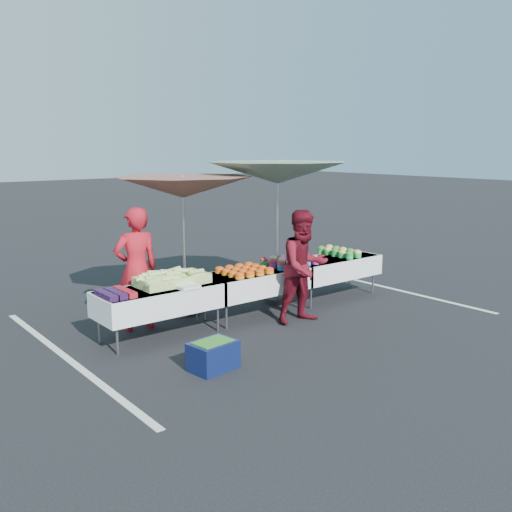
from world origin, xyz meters
TOP-DOWN VIEW (x-y plane):
  - ground at (0.00, 0.00)m, footprint 80.00×80.00m
  - stripe_left at (-3.20, 0.00)m, footprint 0.10×5.00m
  - stripe_right at (3.20, 0.00)m, footprint 0.10×5.00m
  - table_left at (-1.80, 0.00)m, footprint 1.86×0.81m
  - table_center at (0.00, 0.00)m, footprint 1.86×0.81m
  - table_right at (1.80, 0.00)m, footprint 1.86×0.81m
  - berry_punnets at (-2.51, -0.06)m, footprint 0.40×0.54m
  - corn_pile at (-1.56, 0.04)m, footprint 1.16×0.57m
  - plastic_bags at (-1.50, -0.30)m, footprint 0.30×0.25m
  - carrot_bowls at (-0.25, -0.01)m, footprint 0.75×0.69m
  - potato_cups at (0.75, 0.00)m, footprint 0.94×0.58m
  - bean_baskets at (2.06, 0.08)m, footprint 0.36×0.86m
  - vendor at (-1.88, 0.55)m, footprint 0.73×0.52m
  - customer at (0.37, -0.75)m, footprint 0.94×0.77m
  - umbrella_left at (-0.88, 0.80)m, footprint 2.51×2.51m
  - umbrella_right at (0.80, 0.40)m, footprint 3.25×3.25m
  - storage_bin at (-1.90, -1.51)m, footprint 0.62×0.48m

SIDE VIEW (x-z plane):
  - ground at x=0.00m, z-range 0.00..0.00m
  - stripe_left at x=-3.20m, z-range 0.00..0.00m
  - stripe_right at x=3.20m, z-range 0.00..0.00m
  - storage_bin at x=-1.90m, z-range 0.01..0.38m
  - table_left at x=-1.80m, z-range 0.21..0.96m
  - table_center at x=0.00m, z-range 0.21..0.96m
  - table_right at x=1.80m, z-range 0.21..0.96m
  - plastic_bags at x=-1.50m, z-range 0.75..0.80m
  - berry_punnets at x=-2.51m, z-range 0.75..0.83m
  - carrot_bowls at x=-0.25m, z-range 0.75..0.85m
  - bean_baskets at x=2.06m, z-range 0.75..0.90m
  - potato_cups at x=0.75m, z-range 0.75..0.91m
  - corn_pile at x=-1.56m, z-range 0.71..0.97m
  - customer at x=0.37m, z-range 0.00..1.80m
  - vendor at x=-1.88m, z-range 0.00..1.89m
  - umbrella_left at x=-0.88m, z-range 0.94..3.25m
  - umbrella_right at x=0.80m, z-range 1.03..3.56m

